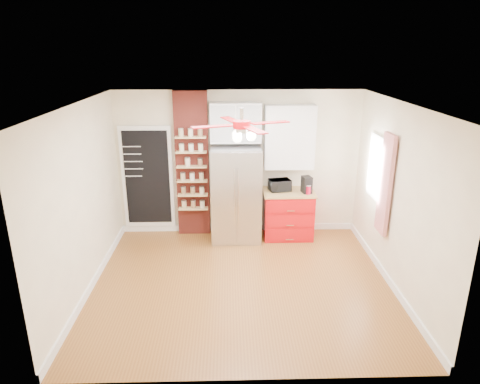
{
  "coord_description": "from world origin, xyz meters",
  "views": [
    {
      "loc": [
        -0.18,
        -5.72,
        3.43
      ],
      "look_at": [
        0.0,
        0.9,
        1.16
      ],
      "focal_mm": 32.0,
      "sensor_mm": 36.0,
      "label": 1
    }
  ],
  "objects_px": {
    "coffee_maker": "(307,185)",
    "red_cabinet": "(288,214)",
    "fridge": "(236,194)",
    "canister_left": "(308,190)",
    "toaster_oven": "(280,185)",
    "ceiling_fan": "(242,125)",
    "pantry_jar_oats": "(188,162)"
  },
  "relations": [
    {
      "from": "fridge",
      "to": "ceiling_fan",
      "type": "distance_m",
      "value": 2.25
    },
    {
      "from": "fridge",
      "to": "coffee_maker",
      "type": "relative_size",
      "value": 5.77
    },
    {
      "from": "pantry_jar_oats",
      "to": "toaster_oven",
      "type": "bearing_deg",
      "value": -1.42
    },
    {
      "from": "red_cabinet",
      "to": "coffee_maker",
      "type": "height_order",
      "value": "coffee_maker"
    },
    {
      "from": "fridge",
      "to": "canister_left",
      "type": "relative_size",
      "value": 11.53
    },
    {
      "from": "fridge",
      "to": "ceiling_fan",
      "type": "height_order",
      "value": "ceiling_fan"
    },
    {
      "from": "ceiling_fan",
      "to": "canister_left",
      "type": "height_order",
      "value": "ceiling_fan"
    },
    {
      "from": "canister_left",
      "to": "ceiling_fan",
      "type": "bearing_deg",
      "value": -129.3
    },
    {
      "from": "ceiling_fan",
      "to": "coffee_maker",
      "type": "relative_size",
      "value": 4.62
    },
    {
      "from": "ceiling_fan",
      "to": "toaster_oven",
      "type": "height_order",
      "value": "ceiling_fan"
    },
    {
      "from": "ceiling_fan",
      "to": "coffee_maker",
      "type": "distance_m",
      "value": 2.44
    },
    {
      "from": "fridge",
      "to": "toaster_oven",
      "type": "relative_size",
      "value": 4.56
    },
    {
      "from": "canister_left",
      "to": "coffee_maker",
      "type": "bearing_deg",
      "value": 101.85
    },
    {
      "from": "ceiling_fan",
      "to": "toaster_oven",
      "type": "bearing_deg",
      "value": 66.46
    },
    {
      "from": "pantry_jar_oats",
      "to": "coffee_maker",
      "type": "bearing_deg",
      "value": -4.36
    },
    {
      "from": "ceiling_fan",
      "to": "toaster_oven",
      "type": "xyz_separation_m",
      "value": [
        0.75,
        1.73,
        -1.42
      ]
    },
    {
      "from": "toaster_oven",
      "to": "coffee_maker",
      "type": "xyz_separation_m",
      "value": [
        0.48,
        -0.12,
        0.05
      ]
    },
    {
      "from": "toaster_oven",
      "to": "canister_left",
      "type": "relative_size",
      "value": 2.53
    },
    {
      "from": "ceiling_fan",
      "to": "fridge",
      "type": "bearing_deg",
      "value": 91.76
    },
    {
      "from": "toaster_oven",
      "to": "canister_left",
      "type": "distance_m",
      "value": 0.53
    },
    {
      "from": "toaster_oven",
      "to": "coffee_maker",
      "type": "height_order",
      "value": "coffee_maker"
    },
    {
      "from": "canister_left",
      "to": "fridge",
      "type": "bearing_deg",
      "value": 175.22
    },
    {
      "from": "fridge",
      "to": "red_cabinet",
      "type": "height_order",
      "value": "fridge"
    },
    {
      "from": "red_cabinet",
      "to": "toaster_oven",
      "type": "bearing_deg",
      "value": 164.28
    },
    {
      "from": "red_cabinet",
      "to": "ceiling_fan",
      "type": "height_order",
      "value": "ceiling_fan"
    },
    {
      "from": "fridge",
      "to": "red_cabinet",
      "type": "xyz_separation_m",
      "value": [
        0.97,
        0.05,
        -0.42
      ]
    },
    {
      "from": "fridge",
      "to": "coffee_maker",
      "type": "xyz_separation_m",
      "value": [
        1.28,
        -0.03,
        0.18
      ]
    },
    {
      "from": "coffee_maker",
      "to": "pantry_jar_oats",
      "type": "bearing_deg",
      "value": 163.06
    },
    {
      "from": "coffee_maker",
      "to": "fridge",
      "type": "bearing_deg",
      "value": 166.28
    },
    {
      "from": "fridge",
      "to": "toaster_oven",
      "type": "xyz_separation_m",
      "value": [
        0.8,
        0.1,
        0.13
      ]
    },
    {
      "from": "coffee_maker",
      "to": "red_cabinet",
      "type": "bearing_deg",
      "value": 153.64
    },
    {
      "from": "pantry_jar_oats",
      "to": "red_cabinet",
      "type": "bearing_deg",
      "value": -2.75
    }
  ]
}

